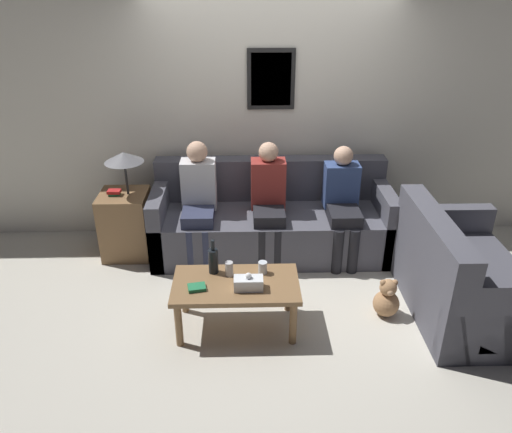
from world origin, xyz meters
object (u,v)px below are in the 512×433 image
Objects in this scene: drinking_glass at (263,267)px; person_left at (198,198)px; couch_main at (271,221)px; person_right at (343,200)px; coffee_table at (236,289)px; teddy_bear at (387,300)px; couch_side at (460,279)px; person_middle at (269,198)px; wine_bottle at (213,260)px.

person_left reaches higher than drinking_glass.
person_right is (0.69, -0.16, 0.31)m from couch_main.
coffee_table is 0.84× the size of person_left.
drinking_glass reaches higher than teddy_bear.
couch_side is 1.90m from person_middle.
wine_bottle is (-0.54, -1.13, 0.23)m from couch_main.
wine_bottle reaches higher than coffee_table.
wine_bottle is at bearing 90.04° from couch_side.
couch_main reaches higher than coffee_table.
person_middle is (0.69, -0.01, -0.01)m from person_left.
person_middle is 1.49m from teddy_bear.
person_left is 1.01× the size of person_middle.
couch_main is 2.02× the size of person_middle.
couch_main is 1.92m from couch_side.
couch_main is at bearing 74.45° from coffee_table.
teddy_bear is at bearing 93.33° from couch_side.
couch_main is at bearing 64.32° from wine_bottle.
wine_bottle is 0.25× the size of person_middle.
drinking_glass is 1.30m from person_right.
couch_side is 1.33m from person_right.
person_right is at bearing 41.67° from couch_side.
teddy_bear is (0.23, -1.00, -0.48)m from person_right.
person_right is (1.05, 1.12, 0.26)m from coffee_table.
person_middle is (-0.04, -0.16, 0.34)m from couch_main.
couch_side is at bearing 4.83° from coffee_table.
coffee_table is (-0.36, -1.29, 0.05)m from couch_main.
wine_bottle is 0.26× the size of person_right.
couch_side is 1.14× the size of person_middle.
teddy_bear is at bearing 5.55° from coffee_table.
coffee_table is 0.89× the size of person_right.
coffee_table reaches higher than teddy_bear.
teddy_bear is (0.93, -1.16, -0.17)m from couch_main.
person_right is (1.43, -0.02, -0.03)m from person_left.
drinking_glass reaches higher than coffee_table.
person_middle is (-1.59, 0.97, 0.33)m from couch_side.
couch_main is 2.01× the size of person_left.
drinking_glass is at bearing 90.76° from couch_side.
person_left is at bearing 100.94° from wine_bottle.
person_left is (-0.19, 0.99, 0.11)m from wine_bottle.
person_middle reaches higher than couch_main.
wine_bottle is 1.01m from person_left.
couch_side is 0.65m from teddy_bear.
drinking_glass is at bearing -2.93° from wine_bottle.
wine_bottle reaches higher than drinking_glass.
coffee_table is at bearing -174.45° from teddy_bear.
wine_bottle is at bearing 139.07° from coffee_table.
couch_side is at bearing -23.34° from person_left.
teddy_bear is at bearing -0.75° from drinking_glass.
drinking_glass is 0.09× the size of person_right.
drinking_glass is (0.41, -0.02, -0.06)m from wine_bottle.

